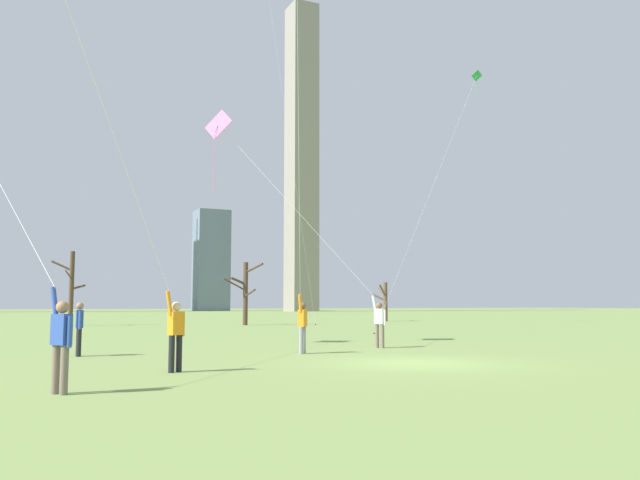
% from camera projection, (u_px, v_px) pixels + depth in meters
% --- Properties ---
extents(ground_plane, '(400.00, 400.00, 0.00)m').
position_uv_depth(ground_plane, '(415.00, 363.00, 17.08)').
color(ground_plane, '#7A934C').
extents(kite_flyer_midfield_right_teal, '(5.02, 10.31, 14.30)m').
position_uv_depth(kite_flyer_midfield_right_teal, '(301.00, 220.00, 18.31)').
color(kite_flyer_midfield_right_teal, gray).
rests_on(kite_flyer_midfield_right_teal, ground).
extents(kite_flyer_midfield_left_purple, '(8.84, 9.75, 18.03)m').
position_uv_depth(kite_flyer_midfield_left_purple, '(138.00, 225.00, 13.52)').
color(kite_flyer_midfield_left_purple, black).
rests_on(kite_flyer_midfield_left_purple, ground).
extents(kite_flyer_foreground_left_pink, '(5.52, 4.74, 9.28)m').
position_uv_depth(kite_flyer_foreground_left_pink, '(335.00, 268.00, 23.69)').
color(kite_flyer_foreground_left_pink, '#726656').
rests_on(kite_flyer_foreground_left_pink, ground).
extents(bystander_far_off_by_trees, '(0.22, 0.51, 1.62)m').
position_uv_depth(bystander_far_off_by_trees, '(79.00, 326.00, 19.43)').
color(bystander_far_off_by_trees, black).
rests_on(bystander_far_off_by_trees, ground).
extents(distant_kite_drifting_right_green, '(8.06, 0.83, 15.70)m').
position_uv_depth(distant_kite_drifting_right_green, '(463.00, 111.00, 38.23)').
color(distant_kite_drifting_right_green, green).
rests_on(distant_kite_drifting_right_green, ground).
extents(bare_tree_right_of_center, '(2.74, 1.88, 4.70)m').
position_uv_depth(bare_tree_right_of_center, '(245.00, 291.00, 48.29)').
color(bare_tree_right_of_center, '#4C3828').
rests_on(bare_tree_right_of_center, ground).
extents(bare_tree_leftmost, '(2.45, 2.06, 5.43)m').
position_uv_depth(bare_tree_leftmost, '(71.00, 287.00, 47.13)').
color(bare_tree_leftmost, '#4C3828').
rests_on(bare_tree_leftmost, ground).
extents(bare_tree_left_of_center, '(1.45, 2.64, 3.56)m').
position_uv_depth(bare_tree_left_of_center, '(385.00, 300.00, 59.37)').
color(bare_tree_left_of_center, brown).
rests_on(bare_tree_left_of_center, ground).
extents(skyline_slender_spire, '(7.47, 6.79, 23.30)m').
position_uv_depth(skyline_slender_spire, '(211.00, 261.00, 149.84)').
color(skyline_slender_spire, slate).
rests_on(skyline_slender_spire, ground).
extents(skyline_mid_tower_left, '(5.84, 6.38, 69.24)m').
position_uv_depth(skyline_mid_tower_left, '(302.00, 155.00, 144.00)').
color(skyline_mid_tower_left, gray).
rests_on(skyline_mid_tower_left, ground).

